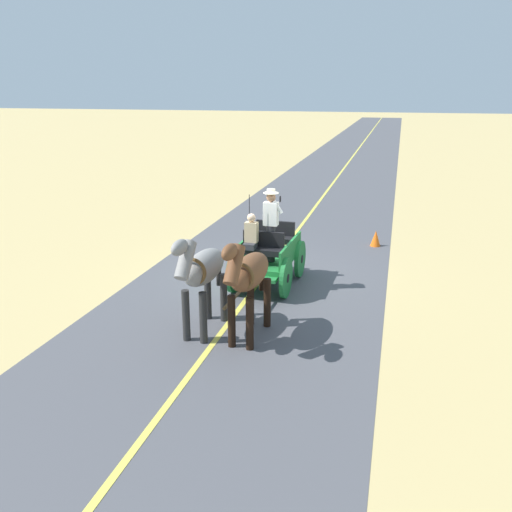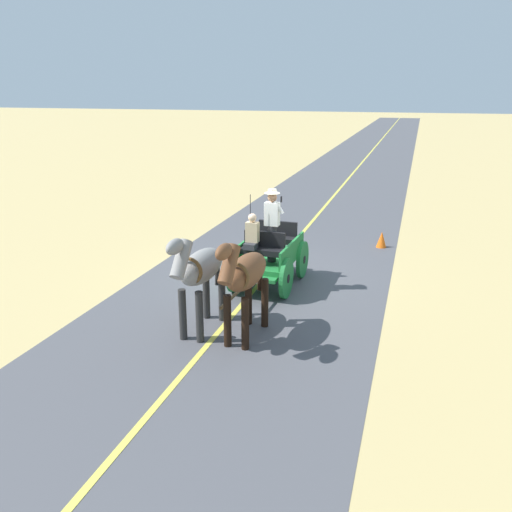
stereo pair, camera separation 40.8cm
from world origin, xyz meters
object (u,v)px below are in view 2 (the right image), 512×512
horse_off_side (199,270)px  traffic_cone (382,240)px  horse_near_side (245,275)px  horse_drawn_carriage (269,254)px

horse_off_side → traffic_cone: size_ratio=4.42×
horse_near_side → traffic_cone: (-2.11, -7.27, -1.07)m
traffic_cone → horse_drawn_carriage: bearing=59.7°
horse_drawn_carriage → horse_near_side: 3.11m
horse_near_side → traffic_cone: horse_near_side is taller
horse_off_side → horse_drawn_carriage: bearing=-101.2°
horse_near_side → traffic_cone: size_ratio=4.42×
horse_drawn_carriage → traffic_cone: horse_drawn_carriage is taller
horse_near_side → horse_drawn_carriage: bearing=-83.4°
horse_near_side → horse_off_side: same height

